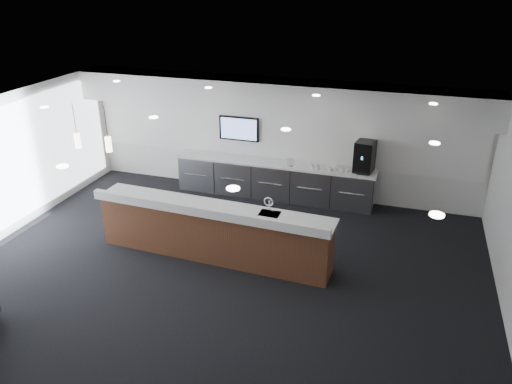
% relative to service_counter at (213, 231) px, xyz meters
% --- Properties ---
extents(ground, '(10.00, 10.00, 0.00)m').
position_rel_service_counter_xyz_m(ground, '(0.36, -0.49, -0.58)').
color(ground, black).
rests_on(ground, ground).
extents(ceiling, '(10.00, 8.00, 0.02)m').
position_rel_service_counter_xyz_m(ceiling, '(0.36, -0.49, 2.42)').
color(ceiling, black).
rests_on(ceiling, back_wall).
extents(back_wall, '(10.00, 0.02, 3.00)m').
position_rel_service_counter_xyz_m(back_wall, '(0.36, 3.51, 0.92)').
color(back_wall, white).
rests_on(back_wall, ground).
extents(soffit_bulkhead, '(10.00, 0.90, 0.70)m').
position_rel_service_counter_xyz_m(soffit_bulkhead, '(0.36, 3.06, 2.07)').
color(soffit_bulkhead, white).
rests_on(soffit_bulkhead, back_wall).
extents(alcove_panel, '(9.80, 0.06, 1.40)m').
position_rel_service_counter_xyz_m(alcove_panel, '(0.36, 3.48, 1.02)').
color(alcove_panel, white).
rests_on(alcove_panel, back_wall).
extents(back_credenza, '(5.06, 0.66, 0.95)m').
position_rel_service_counter_xyz_m(back_credenza, '(0.36, 3.15, -0.10)').
color(back_credenza, gray).
rests_on(back_credenza, ground).
extents(wall_tv, '(1.05, 0.08, 0.62)m').
position_rel_service_counter_xyz_m(wall_tv, '(-0.64, 3.42, 1.07)').
color(wall_tv, black).
rests_on(wall_tv, back_wall).
extents(pendant_left, '(0.12, 0.12, 0.30)m').
position_rel_service_counter_xyz_m(pendant_left, '(-2.04, 0.31, 1.67)').
color(pendant_left, '#FFF3C6').
rests_on(pendant_left, ceiling).
extents(pendant_right, '(0.12, 0.12, 0.30)m').
position_rel_service_counter_xyz_m(pendant_right, '(-2.74, 0.31, 1.67)').
color(pendant_right, '#FFF3C6').
rests_on(pendant_right, ceiling).
extents(ceiling_can_lights, '(7.00, 5.00, 0.02)m').
position_rel_service_counter_xyz_m(ceiling_can_lights, '(0.36, -0.49, 2.39)').
color(ceiling_can_lights, silver).
rests_on(ceiling_can_lights, ceiling).
extents(service_counter, '(4.90, 1.04, 1.49)m').
position_rel_service_counter_xyz_m(service_counter, '(0.00, 0.00, 0.00)').
color(service_counter, '#542D1C').
rests_on(service_counter, ground).
extents(coffee_machine, '(0.50, 0.59, 0.75)m').
position_rel_service_counter_xyz_m(coffee_machine, '(2.56, 3.21, 0.74)').
color(coffee_machine, black).
rests_on(coffee_machine, back_credenza).
extents(info_sign_left, '(0.16, 0.06, 0.22)m').
position_rel_service_counter_xyz_m(info_sign_left, '(0.81, 3.02, 0.48)').
color(info_sign_left, white).
rests_on(info_sign_left, back_credenza).
extents(info_sign_right, '(0.16, 0.03, 0.22)m').
position_rel_service_counter_xyz_m(info_sign_right, '(1.85, 3.09, 0.48)').
color(info_sign_right, white).
rests_on(info_sign_right, back_credenza).
extents(cup_0, '(0.10, 0.10, 0.10)m').
position_rel_service_counter_xyz_m(cup_0, '(2.20, 3.03, 0.42)').
color(cup_0, white).
rests_on(cup_0, back_credenza).
extents(cup_1, '(0.14, 0.14, 0.10)m').
position_rel_service_counter_xyz_m(cup_1, '(2.06, 3.03, 0.42)').
color(cup_1, white).
rests_on(cup_1, back_credenza).
extents(cup_2, '(0.13, 0.13, 0.10)m').
position_rel_service_counter_xyz_m(cup_2, '(1.92, 3.03, 0.42)').
color(cup_2, white).
rests_on(cup_2, back_credenza).
extents(cup_3, '(0.13, 0.13, 0.10)m').
position_rel_service_counter_xyz_m(cup_3, '(1.78, 3.03, 0.42)').
color(cup_3, white).
rests_on(cup_3, back_credenza).
extents(cup_4, '(0.14, 0.14, 0.10)m').
position_rel_service_counter_xyz_m(cup_4, '(1.64, 3.03, 0.42)').
color(cup_4, white).
rests_on(cup_4, back_credenza).
extents(cup_5, '(0.11, 0.11, 0.10)m').
position_rel_service_counter_xyz_m(cup_5, '(1.50, 3.03, 0.42)').
color(cup_5, white).
rests_on(cup_5, back_credenza).
extents(cup_6, '(0.14, 0.14, 0.10)m').
position_rel_service_counter_xyz_m(cup_6, '(1.36, 3.03, 0.42)').
color(cup_6, white).
rests_on(cup_6, back_credenza).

